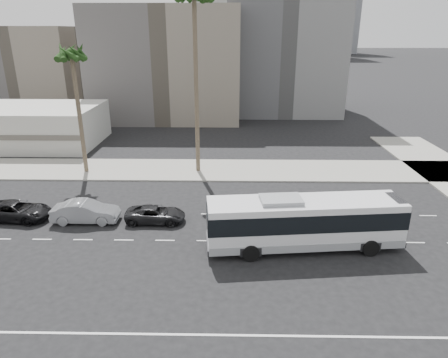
{
  "coord_description": "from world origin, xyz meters",
  "views": [
    {
      "loc": [
        -1.27,
        -25.37,
        14.27
      ],
      "look_at": [
        -1.79,
        4.0,
        3.31
      ],
      "focal_mm": 31.92,
      "sensor_mm": 36.0,
      "label": 1
    }
  ],
  "objects_px": {
    "car_b": "(86,212)",
    "car_c": "(16,211)",
    "city_bus": "(304,221)",
    "car_a": "(155,214)",
    "palm_mid": "(72,56)"
  },
  "relations": [
    {
      "from": "car_a",
      "to": "palm_mid",
      "type": "distance_m",
      "value": 18.77
    },
    {
      "from": "city_bus",
      "to": "car_a",
      "type": "distance_m",
      "value": 11.75
    },
    {
      "from": "city_bus",
      "to": "car_b",
      "type": "xyz_separation_m",
      "value": [
        -16.53,
        3.7,
        -1.16
      ]
    },
    {
      "from": "city_bus",
      "to": "car_a",
      "type": "xyz_separation_m",
      "value": [
        -11.03,
        3.8,
        -1.36
      ]
    },
    {
      "from": "car_a",
      "to": "car_b",
      "type": "height_order",
      "value": "car_b"
    },
    {
      "from": "city_bus",
      "to": "car_c",
      "type": "bearing_deg",
      "value": 163.93
    },
    {
      "from": "city_bus",
      "to": "car_c",
      "type": "distance_m",
      "value": 22.66
    },
    {
      "from": "city_bus",
      "to": "car_a",
      "type": "bearing_deg",
      "value": 155.25
    },
    {
      "from": "car_a",
      "to": "car_c",
      "type": "distance_m",
      "value": 11.23
    },
    {
      "from": "car_b",
      "to": "car_c",
      "type": "distance_m",
      "value": 5.74
    },
    {
      "from": "car_c",
      "to": "palm_mid",
      "type": "bearing_deg",
      "value": -3.52
    },
    {
      "from": "car_b",
      "to": "palm_mid",
      "type": "distance_m",
      "value": 16.6
    },
    {
      "from": "car_a",
      "to": "car_b",
      "type": "xyz_separation_m",
      "value": [
        -5.5,
        -0.1,
        0.21
      ]
    },
    {
      "from": "car_a",
      "to": "car_c",
      "type": "bearing_deg",
      "value": 88.9
    },
    {
      "from": "city_bus",
      "to": "car_c",
      "type": "relative_size",
      "value": 2.51
    }
  ]
}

